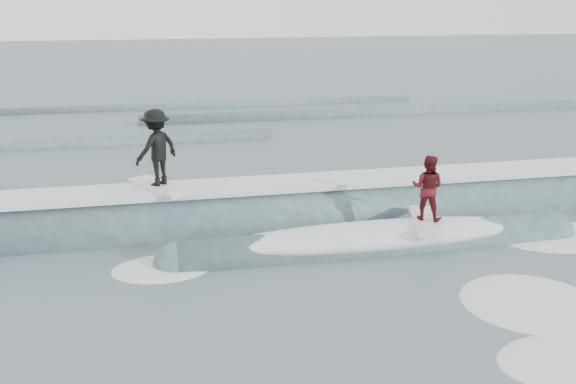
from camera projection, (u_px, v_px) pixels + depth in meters
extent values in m
plane|color=#3F4F5C|center=(318.00, 284.00, 12.84)|extent=(160.00, 160.00, 0.00)
cylinder|color=#325255|center=(280.00, 222.00, 16.37)|extent=(20.28, 1.89, 1.89)
cylinder|color=#325255|center=(376.00, 248.00, 14.68)|extent=(9.00, 1.04, 1.04)
sphere|color=#325255|center=(177.00, 265.00, 13.77)|extent=(1.04, 1.04, 1.04)
sphere|color=#325255|center=(551.00, 233.00, 15.60)|extent=(1.04, 1.04, 1.04)
cube|color=white|center=(280.00, 184.00, 16.08)|extent=(18.00, 1.30, 0.14)
ellipsoid|color=white|center=(376.00, 236.00, 14.60)|extent=(7.60, 1.30, 0.60)
cube|color=silver|center=(159.00, 186.00, 15.44)|extent=(1.47, 2.01, 0.10)
imported|color=black|center=(156.00, 147.00, 15.16)|extent=(1.34, 1.27, 1.83)
cube|color=silver|center=(425.00, 221.00, 14.76)|extent=(1.08, 2.07, 0.10)
imported|color=#490D12|center=(428.00, 187.00, 14.53)|extent=(0.92, 0.89, 1.50)
ellipsoid|color=white|center=(531.00, 302.00, 12.07)|extent=(3.02, 2.06, 0.10)
ellipsoid|color=white|center=(568.00, 237.00, 15.35)|extent=(2.77, 1.89, 0.10)
ellipsoid|color=white|center=(571.00, 361.00, 10.12)|extent=(2.18, 1.48, 0.10)
ellipsoid|color=white|center=(162.00, 268.00, 13.57)|extent=(2.42, 1.65, 0.10)
cylinder|color=#325255|center=(370.00, 115.00, 31.17)|extent=(22.00, 0.80, 0.80)
cylinder|color=#325255|center=(210.00, 107.00, 33.40)|extent=(22.00, 0.60, 0.60)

